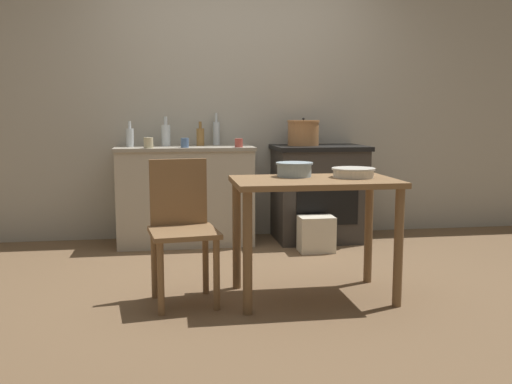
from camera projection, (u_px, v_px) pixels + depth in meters
The scene contains 17 objects.
ground_plane at pixel (266, 280), 4.01m from camera, with size 14.00×14.00×0.00m, color brown.
wall_back at pixel (237, 102), 5.39m from camera, with size 8.00×0.07×2.55m.
counter_cabinet at pixel (185, 195), 5.13m from camera, with size 1.22×0.56×0.88m.
stove at pixel (318, 193), 5.28m from camera, with size 0.83×0.65×0.88m.
work_table at pixel (314, 199), 3.57m from camera, with size 1.01×0.61×0.76m.
chair at pixel (182, 225), 3.52m from camera, with size 0.45×0.45×0.88m.
flour_sack at pixel (316, 234), 4.83m from camera, with size 0.30×0.21×0.30m, color beige.
stock_pot at pixel (303, 133), 5.21m from camera, with size 0.30×0.30×0.25m.
mixing_bowl_large at pixel (353, 172), 3.63m from camera, with size 0.28×0.28×0.06m.
mixing_bowl_small at pixel (294, 169), 3.67m from camera, with size 0.24×0.24×0.09m.
bottle_far_left at pixel (200, 136), 5.17m from camera, with size 0.07×0.07×0.22m.
bottle_left at pixel (216, 133), 5.30m from camera, with size 0.06×0.06×0.30m.
bottle_mid_left at pixel (130, 137), 5.01m from camera, with size 0.07×0.07×0.22m.
bottle_center_left at pixel (166, 135), 5.12m from camera, with size 0.08×0.08×0.27m.
cup_center at pixel (149, 143), 4.81m from camera, with size 0.08×0.08×0.09m, color beige.
cup_center_right at pixel (185, 143), 4.90m from camera, with size 0.07×0.07×0.08m, color #4C6B99.
cup_mid_right at pixel (239, 143), 4.95m from camera, with size 0.07×0.07×0.08m, color #B74C42.
Camera 1 is at (-0.67, -3.83, 1.16)m, focal length 40.00 mm.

